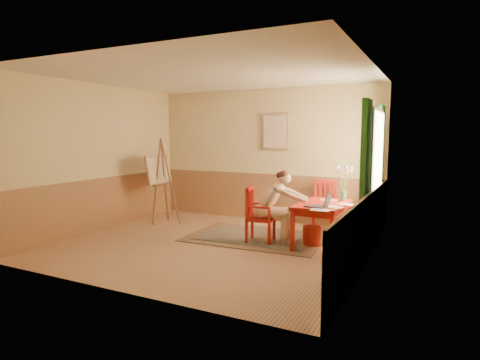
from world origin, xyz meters
The scene contains 14 objects.
room centered at (0.00, 0.00, 1.40)m, with size 5.04×4.54×2.84m.
wainscot centered at (0.00, 0.80, 0.50)m, with size 5.00×4.50×1.00m.
window centered at (2.42, 1.10, 1.35)m, with size 0.12×2.01×2.20m.
wall_portrait centered at (0.25, 2.20, 1.90)m, with size 0.60×0.05×0.76m.
rug centered at (0.48, 0.74, 0.01)m, with size 2.47×1.70×0.02m.
table centered at (1.67, 0.74, 0.63)m, with size 0.75×1.22×0.72m.
chair_left centered at (0.63, 0.48, 0.48)m, with size 0.50×0.49×0.96m.
chair_back centered at (1.42, 1.89, 0.48)m, with size 0.52×0.54×0.96m.
figure centered at (0.92, 0.52, 0.69)m, with size 0.96×0.48×1.25m.
laptop centered at (1.73, 0.34, 0.77)m, with size 0.41×0.27×0.23m.
papers centered at (1.87, 0.61, 0.72)m, with size 0.68×1.17×0.00m.
vase centered at (1.93, 1.15, 1.00)m, with size 0.29×0.30×0.61m.
wastebasket centered at (1.52, 0.69, 0.16)m, with size 0.30×0.30×0.32m, color #A4271D.
easel centered at (-1.81, 0.97, 1.05)m, with size 0.60×0.79×1.77m.
Camera 1 is at (3.35, -5.70, 1.85)m, focal length 30.04 mm.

